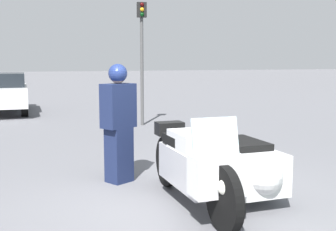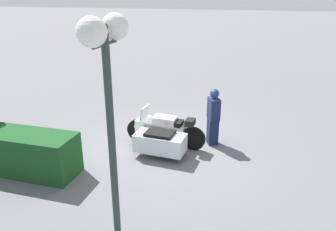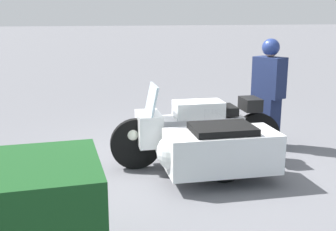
% 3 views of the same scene
% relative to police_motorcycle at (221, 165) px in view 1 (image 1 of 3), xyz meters
% --- Properties ---
extents(ground_plane, '(160.00, 160.00, 0.00)m').
position_rel_police_motorcycle_xyz_m(ground_plane, '(-0.01, -0.41, -0.48)').
color(ground_plane, slate).
extents(police_motorcycle, '(2.48, 1.44, 1.18)m').
position_rel_police_motorcycle_xyz_m(police_motorcycle, '(0.00, 0.00, 0.00)').
color(police_motorcycle, black).
rests_on(police_motorcycle, ground).
extents(officer_rider, '(0.46, 0.55, 1.74)m').
position_rel_police_motorcycle_xyz_m(officer_rider, '(-1.41, -0.90, 0.44)').
color(officer_rider, '#192347').
rests_on(officer_rider, ground).
extents(traffic_light_far, '(0.22, 0.28, 3.37)m').
position_rel_police_motorcycle_xyz_m(traffic_light_far, '(-6.58, 1.33, 1.74)').
color(traffic_light_far, '#4C4C4C').
rests_on(traffic_light_far, ground).
extents(parked_car_background, '(4.53, 2.11, 1.39)m').
position_rel_police_motorcycle_xyz_m(parked_car_background, '(-11.33, -2.24, 0.27)').
color(parked_car_background, silver).
rests_on(parked_car_background, ground).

